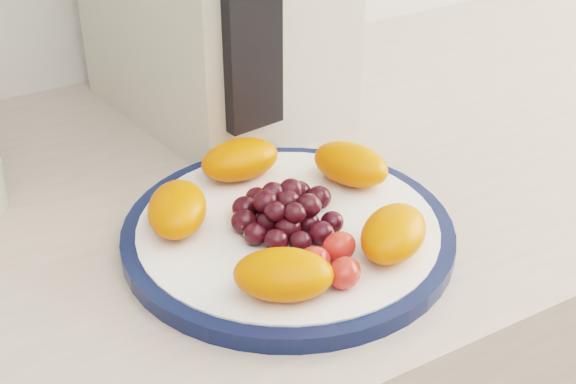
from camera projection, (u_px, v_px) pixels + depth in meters
plate_rim at (288, 234)px, 0.69m from camera, size 0.29×0.29×0.01m
plate_face at (288, 233)px, 0.69m from camera, size 0.26×0.26×0.02m
fruit_plate at (290, 209)px, 0.68m from camera, size 0.25×0.24×0.04m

